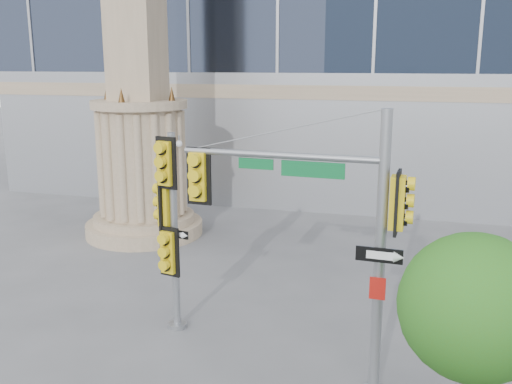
# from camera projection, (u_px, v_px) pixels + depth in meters

# --- Properties ---
(ground) EXTENTS (120.00, 120.00, 0.00)m
(ground) POSITION_uv_depth(u_px,v_px,m) (214.00, 379.00, 11.91)
(ground) COLOR #545456
(ground) RESTS_ON ground
(monument) EXTENTS (4.40, 4.40, 16.60)m
(monument) POSITION_uv_depth(u_px,v_px,m) (138.00, 88.00, 20.69)
(monument) COLOR gray
(monument) RESTS_ON ground
(main_signal_pole) EXTENTS (4.39, 0.66, 5.67)m
(main_signal_pole) POSITION_uv_depth(u_px,v_px,m) (327.00, 221.00, 10.87)
(main_signal_pole) COLOR slate
(main_signal_pole) RESTS_ON ground
(secondary_signal_pole) EXTENTS (0.85, 0.74, 4.88)m
(secondary_signal_pole) POSITION_uv_depth(u_px,v_px,m) (169.00, 217.00, 13.52)
(secondary_signal_pole) COLOR slate
(secondary_signal_pole) RESTS_ON ground
(street_tree) EXTENTS (2.47, 2.41, 3.85)m
(street_tree) POSITION_uv_depth(u_px,v_px,m) (476.00, 313.00, 9.13)
(street_tree) COLOR gray
(street_tree) RESTS_ON ground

